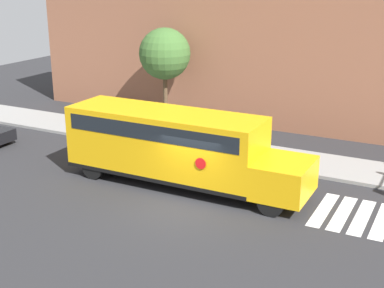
{
  "coord_description": "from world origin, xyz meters",
  "views": [
    {
      "loc": [
        8.75,
        -16.39,
        8.5
      ],
      "look_at": [
        -0.83,
        2.2,
        1.68
      ],
      "focal_mm": 50.0,
      "sensor_mm": 36.0,
      "label": 1
    }
  ],
  "objects": [
    {
      "name": "building_backdrop",
      "position": [
        0.0,
        13.0,
        4.44
      ],
      "size": [
        32.0,
        4.0,
        8.88
      ],
      "color": "#935B42",
      "rests_on": "ground"
    },
    {
      "name": "sidewalk_strip",
      "position": [
        0.0,
        6.5,
        0.07
      ],
      "size": [
        44.0,
        3.0,
        0.15
      ],
      "color": "gray",
      "rests_on": "ground"
    },
    {
      "name": "ground_plane",
      "position": [
        0.0,
        0.0,
        0.0
      ],
      "size": [
        60.0,
        60.0,
        0.0
      ],
      "primitive_type": "plane",
      "color": "#28282B"
    },
    {
      "name": "school_bus",
      "position": [
        -1.37,
        1.7,
        1.74
      ],
      "size": [
        10.24,
        2.57,
        3.05
      ],
      "color": "#EAA80F",
      "rests_on": "ground"
    },
    {
      "name": "tree_near_sidewalk",
      "position": [
        -6.17,
        9.26,
        4.07
      ],
      "size": [
        2.86,
        2.86,
        5.52
      ],
      "color": "brown",
      "rests_on": "ground"
    }
  ]
}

